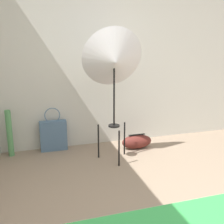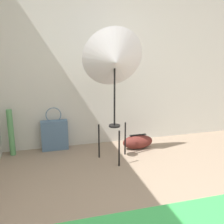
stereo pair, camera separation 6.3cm
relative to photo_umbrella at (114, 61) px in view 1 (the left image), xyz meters
name	(u,v)px [view 1 (the left image)]	position (x,y,z in m)	size (l,w,h in m)	color
wall_back	(97,57)	(-0.05, 0.66, 0.02)	(8.00, 0.05, 2.60)	beige
photo_umbrella	(114,61)	(0.00, 0.00, 0.00)	(0.77, 0.43, 1.68)	black
tote_bag	(53,135)	(-0.73, 0.54, -1.05)	(0.37, 0.11, 0.62)	slate
duffel_bag	(137,142)	(0.43, 0.26, -1.18)	(0.45, 0.20, 0.21)	#5B231E
paper_roll	(10,133)	(-1.30, 0.51, -0.96)	(0.08, 0.08, 0.64)	#56995B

